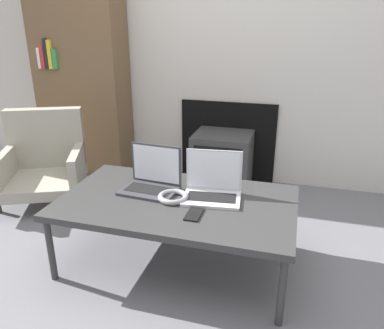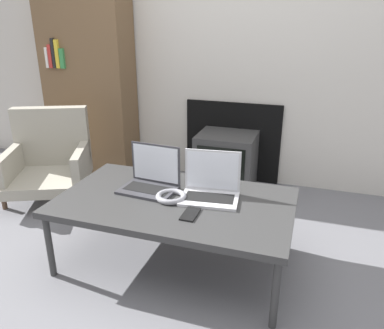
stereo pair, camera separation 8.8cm
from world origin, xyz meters
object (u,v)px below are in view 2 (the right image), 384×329
(headphones, at_px, (171,197))
(phone, at_px, (190,214))
(laptop_left, at_px, (151,179))
(armchair, at_px, (50,158))
(tv, at_px, (226,161))
(laptop_right, at_px, (211,187))

(headphones, height_order, phone, headphones)
(laptop_left, bearing_deg, phone, -32.03)
(armchair, bearing_deg, tv, 0.03)
(tv, distance_m, armchair, 1.40)
(laptop_left, height_order, phone, laptop_left)
(laptop_left, relative_size, headphones, 1.92)
(headphones, xyz_separation_m, phone, (0.16, -0.14, -0.01))
(tv, bearing_deg, phone, -85.06)
(laptop_left, distance_m, headphones, 0.19)
(laptop_right, bearing_deg, phone, -106.70)
(laptop_left, bearing_deg, armchair, 161.69)
(laptop_right, xyz_separation_m, tv, (-0.15, 1.02, -0.23))
(armchair, bearing_deg, laptop_left, -46.83)
(laptop_left, xyz_separation_m, armchair, (-1.07, 0.45, -0.15))
(laptop_left, xyz_separation_m, phone, (0.32, -0.23, -0.05))
(phone, distance_m, tv, 1.27)
(laptop_left, relative_size, armchair, 0.43)
(laptop_right, relative_size, armchair, 0.44)
(laptop_left, xyz_separation_m, laptop_right, (0.36, -0.00, 0.00))
(laptop_right, height_order, armchair, armchair)
(tv, relative_size, armchair, 0.61)
(laptop_right, bearing_deg, laptop_left, 173.19)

